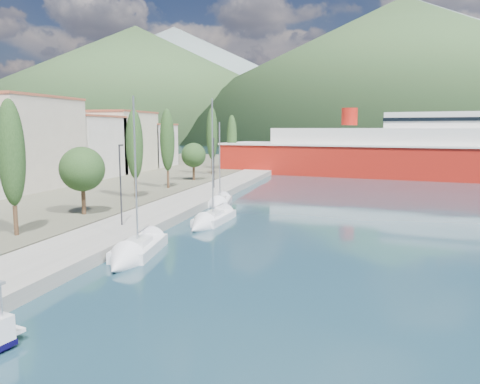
# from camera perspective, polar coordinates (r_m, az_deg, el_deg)

# --- Properties ---
(ground) EXTENTS (1400.00, 1400.00, 0.00)m
(ground) POSITION_cam_1_polar(r_m,az_deg,el_deg) (138.83, 10.88, 4.28)
(ground) COLOR #1C3A47
(quay) EXTENTS (5.00, 88.00, 0.80)m
(quay) POSITION_cam_1_polar(r_m,az_deg,el_deg) (48.19, -6.87, -1.43)
(quay) COLOR gray
(quay) RESTS_ON ground
(hills_far) EXTENTS (1480.00, 900.00, 180.00)m
(hills_far) POSITION_cam_1_polar(r_m,az_deg,el_deg) (653.97, 26.41, 13.04)
(hills_far) COLOR slate
(hills_far) RESTS_ON ground
(town_buildings) EXTENTS (9.20, 69.20, 11.30)m
(town_buildings) POSITION_cam_1_polar(r_m,az_deg,el_deg) (68.39, -21.86, 5.12)
(town_buildings) COLOR beige
(town_buildings) RESTS_ON land_strip
(tree_row) EXTENTS (3.81, 66.38, 10.73)m
(tree_row) POSITION_cam_1_polar(r_m,az_deg,el_deg) (54.49, -10.61, 5.21)
(tree_row) COLOR #47301E
(tree_row) RESTS_ON land_strip
(lamp_posts) EXTENTS (0.15, 46.91, 6.06)m
(lamp_posts) POSITION_cam_1_polar(r_m,az_deg,el_deg) (36.14, -14.30, 1.22)
(lamp_posts) COLOR #2D2D33
(lamp_posts) RESTS_ON quay
(sailboat_near) EXTENTS (3.29, 7.84, 10.92)m
(sailboat_near) POSITION_cam_1_polar(r_m,az_deg,el_deg) (29.59, -13.27, -7.64)
(sailboat_near) COLOR silver
(sailboat_near) RESTS_ON ground
(sailboat_mid) EXTENTS (2.51, 7.99, 11.35)m
(sailboat_mid) POSITION_cam_1_polar(r_m,az_deg,el_deg) (39.01, -4.11, -3.75)
(sailboat_mid) COLOR silver
(sailboat_mid) RESTS_ON ground
(sailboat_far) EXTENTS (3.10, 6.71, 9.50)m
(sailboat_far) POSITION_cam_1_polar(r_m,az_deg,el_deg) (48.34, -2.66, -1.51)
(sailboat_far) COLOR silver
(sailboat_far) RESTS_ON ground
(ferry) EXTENTS (62.80, 22.75, 12.21)m
(ferry) POSITION_cam_1_polar(r_m,az_deg,el_deg) (83.37, 18.99, 4.35)
(ferry) COLOR #A61A10
(ferry) RESTS_ON ground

